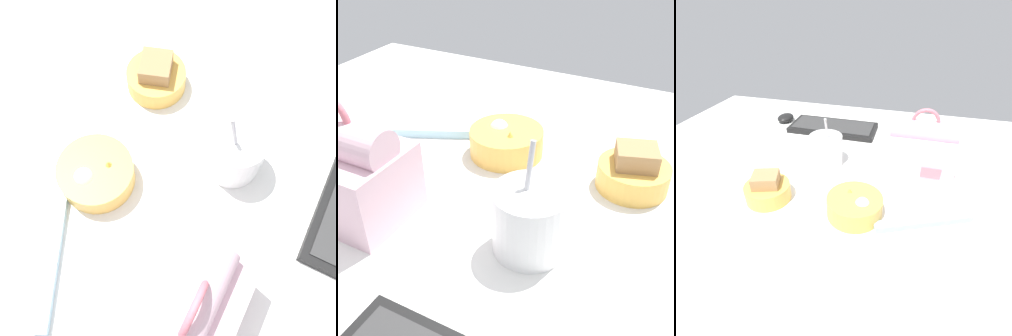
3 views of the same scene
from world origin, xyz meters
TOP-DOWN VIEW (x-y plane):
  - desk_surface at (0.00, 0.00)cm, footprint 140.00×110.00cm
  - lunch_bag at (23.27, 10.26)cm, footprint 18.75×12.78cm
  - soup_cup at (-3.72, 5.76)cm, footprint 9.73×9.73cm
  - bento_bowl_sandwich at (-12.56, -13.87)cm, footprint 11.21×11.21cm
  - bento_bowl_snacks at (9.62, -13.76)cm, footprint 12.94×12.94cm
  - chopstick_case at (25.26, -13.21)cm, footprint 21.63×11.51cm

SIDE VIEW (x-z plane):
  - desk_surface at x=0.00cm, z-range 0.00..2.00cm
  - chopstick_case at x=25.26cm, z-range 2.00..3.60cm
  - bento_bowl_snacks at x=9.62cm, z-range 1.66..7.47cm
  - bento_bowl_sandwich at x=-12.56cm, z-range 1.08..8.31cm
  - soup_cup at x=-3.72cm, z-range -0.84..14.42cm
  - lunch_bag at x=23.27cm, z-range -0.51..17.94cm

